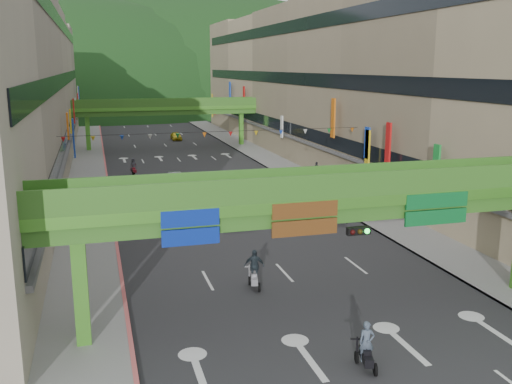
% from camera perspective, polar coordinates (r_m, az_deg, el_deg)
% --- Properties ---
extents(ground, '(320.00, 320.00, 0.00)m').
position_cam_1_polar(ground, '(23.27, 12.80, -17.95)').
color(ground, black).
rests_on(ground, ground).
extents(road_slab, '(18.00, 140.00, 0.02)m').
position_cam_1_polar(road_slab, '(69.18, -7.25, 2.71)').
color(road_slab, '#28282B').
rests_on(road_slab, ground).
extents(sidewalk_left, '(4.00, 140.00, 0.15)m').
position_cam_1_polar(sidewalk_left, '(68.44, -16.39, 2.25)').
color(sidewalk_left, gray).
rests_on(sidewalk_left, ground).
extents(sidewalk_right, '(4.00, 140.00, 0.15)m').
position_cam_1_polar(sidewalk_right, '(71.60, 1.49, 3.19)').
color(sidewalk_right, gray).
rests_on(sidewalk_right, ground).
extents(curb_left, '(0.20, 140.00, 0.18)m').
position_cam_1_polar(curb_left, '(68.44, -14.81, 2.36)').
color(curb_left, '#CC5959').
rests_on(curb_left, ground).
extents(curb_right, '(0.20, 140.00, 0.18)m').
position_cam_1_polar(curb_right, '(71.06, 0.03, 3.14)').
color(curb_right, gray).
rests_on(curb_right, ground).
extents(building_row_left, '(12.80, 95.00, 19.00)m').
position_cam_1_polar(building_row_left, '(68.06, -23.66, 9.62)').
color(building_row_left, '#9E937F').
rests_on(building_row_left, ground).
extents(building_row_right, '(12.80, 95.00, 19.00)m').
position_cam_1_polar(building_row_right, '(73.43, 7.56, 10.69)').
color(building_row_right, gray).
rests_on(building_row_right, ground).
extents(overpass_near, '(28.00, 12.27, 7.10)m').
position_cam_1_polar(overpass_near, '(26.14, 9.55, -2.00)').
color(overpass_near, '#4C9E2D').
rests_on(overpass_near, ground).
extents(overpass_far, '(28.00, 2.20, 7.10)m').
position_cam_1_polar(overpass_far, '(83.29, -8.93, 8.05)').
color(overpass_far, '#4C9E2D').
rests_on(overpass_far, ground).
extents(hill_left, '(168.00, 140.00, 112.00)m').
position_cam_1_polar(hill_left, '(177.90, -17.56, 8.19)').
color(hill_left, '#1C4419').
rests_on(hill_left, ground).
extents(hill_right, '(208.00, 176.00, 128.00)m').
position_cam_1_polar(hill_right, '(200.87, -5.81, 9.13)').
color(hill_right, '#1C4419').
rests_on(hill_right, ground).
extents(bunting_string, '(26.00, 0.36, 0.47)m').
position_cam_1_polar(bunting_string, '(48.83, -3.86, 5.77)').
color(bunting_string, black).
rests_on(bunting_string, ground).
extents(scooter_rider_near, '(0.75, 1.57, 1.99)m').
position_cam_1_polar(scooter_rider_near, '(23.46, 10.99, -15.03)').
color(scooter_rider_near, black).
rests_on(scooter_rider_near, ground).
extents(scooter_rider_mid, '(0.83, 1.60, 1.95)m').
position_cam_1_polar(scooter_rider_mid, '(48.12, -3.79, -0.33)').
color(scooter_rider_mid, black).
rests_on(scooter_rider_mid, ground).
extents(scooter_rider_left, '(1.14, 1.58, 2.18)m').
position_cam_1_polar(scooter_rider_left, '(30.63, -0.19, -7.69)').
color(scooter_rider_left, gray).
rests_on(scooter_rider_left, ground).
extents(scooter_rider_far, '(0.81, 1.59, 1.87)m').
position_cam_1_polar(scooter_rider_far, '(63.39, -12.18, 2.48)').
color(scooter_rider_far, maroon).
rests_on(scooter_rider_far, ground).
extents(parked_scooter_row, '(1.60, 9.37, 1.08)m').
position_cam_1_polar(parked_scooter_row, '(50.22, 5.68, -0.38)').
color(parked_scooter_row, black).
rests_on(parked_scooter_row, ground).
extents(car_silver, '(1.91, 4.00, 1.26)m').
position_cam_1_polar(car_silver, '(57.40, -8.14, 1.30)').
color(car_silver, gray).
rests_on(car_silver, ground).
extents(car_yellow, '(1.55, 3.80, 1.29)m').
position_cam_1_polar(car_yellow, '(92.60, -8.00, 5.56)').
color(car_yellow, yellow).
rests_on(car_yellow, ground).
extents(pedestrian_red, '(0.84, 0.72, 1.52)m').
position_cam_1_polar(pedestrian_red, '(45.37, 14.09, -1.79)').
color(pedestrian_red, red).
rests_on(pedestrian_red, ground).
extents(pedestrian_dark, '(1.00, 0.53, 1.63)m').
position_cam_1_polar(pedestrian_dark, '(60.48, 6.04, 2.11)').
color(pedestrian_dark, black).
rests_on(pedestrian_dark, ground).
extents(pedestrian_blue, '(0.86, 0.76, 1.56)m').
position_cam_1_polar(pedestrian_blue, '(51.80, 10.01, 0.18)').
color(pedestrian_blue, '#303D5A').
rests_on(pedestrian_blue, ground).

